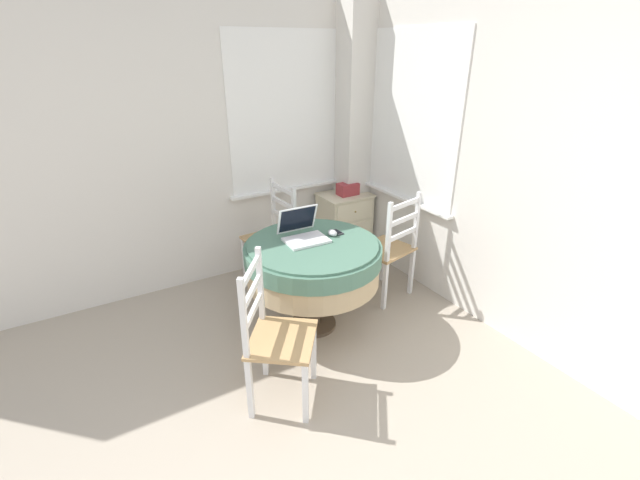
{
  "coord_description": "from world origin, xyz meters",
  "views": [
    {
      "loc": [
        -0.4,
        -0.8,
        2.05
      ],
      "look_at": [
        1.16,
        1.84,
        0.66
      ],
      "focal_mm": 24.0,
      "sensor_mm": 36.0,
      "label": 1
    }
  ],
  "objects_px": {
    "round_dining_table": "(313,260)",
    "dining_chair_camera_near": "(275,337)",
    "dining_chair_near_right_window": "(389,249)",
    "cell_phone": "(337,232)",
    "dining_chair_near_back_window": "(273,238)",
    "computer_mouse": "(332,233)",
    "storage_box": "(348,189)",
    "corner_cabinet": "(344,225)",
    "laptop": "(303,233)"
  },
  "relations": [
    {
      "from": "laptop",
      "to": "storage_box",
      "type": "bearing_deg",
      "value": 40.75
    },
    {
      "from": "storage_box",
      "to": "computer_mouse",
      "type": "bearing_deg",
      "value": -129.77
    },
    {
      "from": "laptop",
      "to": "dining_chair_near_right_window",
      "type": "relative_size",
      "value": 0.34
    },
    {
      "from": "computer_mouse",
      "to": "dining_chair_near_back_window",
      "type": "bearing_deg",
      "value": 102.51
    },
    {
      "from": "laptop",
      "to": "dining_chair_camera_near",
      "type": "bearing_deg",
      "value": -130.37
    },
    {
      "from": "round_dining_table",
      "to": "dining_chair_near_back_window",
      "type": "xyz_separation_m",
      "value": [
        0.03,
        0.79,
        -0.13
      ]
    },
    {
      "from": "dining_chair_near_right_window",
      "to": "dining_chair_camera_near",
      "type": "relative_size",
      "value": 1.0
    },
    {
      "from": "computer_mouse",
      "to": "storage_box",
      "type": "relative_size",
      "value": 0.45
    },
    {
      "from": "computer_mouse",
      "to": "storage_box",
      "type": "distance_m",
      "value": 1.17
    },
    {
      "from": "computer_mouse",
      "to": "cell_phone",
      "type": "relative_size",
      "value": 0.83
    },
    {
      "from": "cell_phone",
      "to": "dining_chair_near_right_window",
      "type": "relative_size",
      "value": 0.11
    },
    {
      "from": "computer_mouse",
      "to": "dining_chair_camera_near",
      "type": "relative_size",
      "value": 0.09
    },
    {
      "from": "computer_mouse",
      "to": "dining_chair_camera_near",
      "type": "distance_m",
      "value": 1.01
    },
    {
      "from": "laptop",
      "to": "storage_box",
      "type": "xyz_separation_m",
      "value": [
        0.97,
        0.84,
        -0.04
      ]
    },
    {
      "from": "round_dining_table",
      "to": "dining_chair_camera_near",
      "type": "distance_m",
      "value": 0.8
    },
    {
      "from": "round_dining_table",
      "to": "dining_chair_camera_near",
      "type": "relative_size",
      "value": 1.07
    },
    {
      "from": "laptop",
      "to": "corner_cabinet",
      "type": "bearing_deg",
      "value": 41.99
    },
    {
      "from": "laptop",
      "to": "round_dining_table",
      "type": "bearing_deg",
      "value": -76.74
    },
    {
      "from": "round_dining_table",
      "to": "computer_mouse",
      "type": "height_order",
      "value": "computer_mouse"
    },
    {
      "from": "computer_mouse",
      "to": "dining_chair_near_back_window",
      "type": "height_order",
      "value": "dining_chair_near_back_window"
    },
    {
      "from": "corner_cabinet",
      "to": "computer_mouse",
      "type": "bearing_deg",
      "value": -128.45
    },
    {
      "from": "dining_chair_near_back_window",
      "to": "computer_mouse",
      "type": "bearing_deg",
      "value": -77.49
    },
    {
      "from": "computer_mouse",
      "to": "dining_chair_near_back_window",
      "type": "distance_m",
      "value": 0.82
    },
    {
      "from": "cell_phone",
      "to": "round_dining_table",
      "type": "bearing_deg",
      "value": -165.16
    },
    {
      "from": "round_dining_table",
      "to": "corner_cabinet",
      "type": "xyz_separation_m",
      "value": [
        0.93,
        0.96,
        -0.25
      ]
    },
    {
      "from": "computer_mouse",
      "to": "dining_chair_near_right_window",
      "type": "height_order",
      "value": "dining_chair_near_right_window"
    },
    {
      "from": "cell_phone",
      "to": "dining_chair_near_right_window",
      "type": "bearing_deg",
      "value": -0.73
    },
    {
      "from": "cell_phone",
      "to": "dining_chair_camera_near",
      "type": "xyz_separation_m",
      "value": [
        -0.83,
        -0.61,
        -0.27
      ]
    },
    {
      "from": "dining_chair_near_back_window",
      "to": "storage_box",
      "type": "xyz_separation_m",
      "value": [
        0.92,
        0.15,
        0.27
      ]
    },
    {
      "from": "cell_phone",
      "to": "computer_mouse",
      "type": "bearing_deg",
      "value": -155.41
    },
    {
      "from": "round_dining_table",
      "to": "dining_chair_near_back_window",
      "type": "relative_size",
      "value": 1.07
    },
    {
      "from": "dining_chair_near_back_window",
      "to": "dining_chair_camera_near",
      "type": "height_order",
      "value": "same"
    },
    {
      "from": "laptop",
      "to": "storage_box",
      "type": "distance_m",
      "value": 1.28
    },
    {
      "from": "dining_chair_near_right_window",
      "to": "storage_box",
      "type": "relative_size",
      "value": 4.72
    },
    {
      "from": "cell_phone",
      "to": "dining_chair_near_right_window",
      "type": "height_order",
      "value": "dining_chair_near_right_window"
    },
    {
      "from": "laptop",
      "to": "dining_chair_near_back_window",
      "type": "height_order",
      "value": "same"
    },
    {
      "from": "round_dining_table",
      "to": "laptop",
      "type": "relative_size",
      "value": 3.16
    },
    {
      "from": "dining_chair_near_right_window",
      "to": "storage_box",
      "type": "xyz_separation_m",
      "value": [
        0.15,
        0.88,
        0.27
      ]
    },
    {
      "from": "dining_chair_near_back_window",
      "to": "dining_chair_near_right_window",
      "type": "xyz_separation_m",
      "value": [
        0.76,
        -0.73,
        0.0
      ]
    },
    {
      "from": "round_dining_table",
      "to": "storage_box",
      "type": "height_order",
      "value": "storage_box"
    },
    {
      "from": "cell_phone",
      "to": "dining_chair_near_back_window",
      "type": "height_order",
      "value": "dining_chair_near_back_window"
    },
    {
      "from": "cell_phone",
      "to": "corner_cabinet",
      "type": "bearing_deg",
      "value": 53.06
    },
    {
      "from": "cell_phone",
      "to": "dining_chair_camera_near",
      "type": "height_order",
      "value": "dining_chair_camera_near"
    },
    {
      "from": "laptop",
      "to": "dining_chair_camera_near",
      "type": "xyz_separation_m",
      "value": [
        -0.55,
        -0.65,
        -0.32
      ]
    },
    {
      "from": "storage_box",
      "to": "dining_chair_near_back_window",
      "type": "bearing_deg",
      "value": -170.69
    },
    {
      "from": "computer_mouse",
      "to": "cell_phone",
      "type": "bearing_deg",
      "value": 24.59
    },
    {
      "from": "cell_phone",
      "to": "corner_cabinet",
      "type": "distance_m",
      "value": 1.19
    },
    {
      "from": "round_dining_table",
      "to": "cell_phone",
      "type": "relative_size",
      "value": 9.36
    },
    {
      "from": "dining_chair_near_back_window",
      "to": "storage_box",
      "type": "relative_size",
      "value": 4.72
    },
    {
      "from": "round_dining_table",
      "to": "corner_cabinet",
      "type": "bearing_deg",
      "value": 46.05
    }
  ]
}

